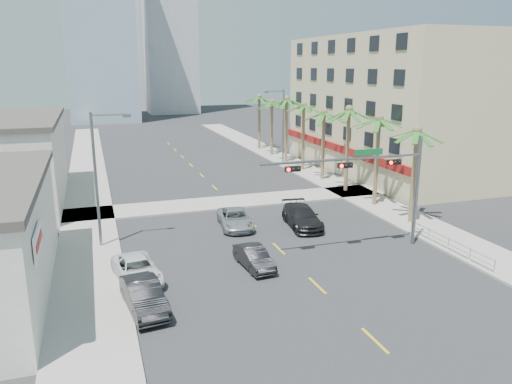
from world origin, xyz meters
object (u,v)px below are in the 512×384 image
car_parked_far (137,270)px  car_lane_left (254,258)px  traffic_signal_mast (376,175)px  car_lane_center (235,219)px  car_lane_right (302,217)px  car_parked_mid (144,296)px

car_parked_far → car_lane_left: (6.86, -0.24, -0.03)m
traffic_signal_mast → car_lane_center: 11.21m
traffic_signal_mast → car_lane_right: size_ratio=2.08×
car_lane_right → car_parked_mid: bearing=-135.7°
traffic_signal_mast → car_lane_left: 9.44m
car_lane_left → car_lane_right: (5.89, 6.36, 0.14)m
car_lane_center → car_parked_mid: bearing=-118.8°
traffic_signal_mast → car_lane_center: traffic_signal_mast is taller
car_lane_left → car_lane_right: 8.66m
car_lane_center → car_lane_right: car_lane_right is taller
traffic_signal_mast → car_lane_center: size_ratio=2.26×
car_parked_mid → car_lane_center: size_ratio=0.94×
car_parked_mid → car_lane_left: (6.86, 3.41, -0.12)m
car_lane_right → car_lane_left: bearing=-126.0°
car_parked_mid → car_lane_right: (12.75, 9.76, 0.02)m
car_parked_far → car_lane_right: (12.75, 6.11, 0.11)m
car_parked_far → car_lane_right: 14.14m
car_parked_far → car_parked_mid: bearing=-97.8°
car_lane_center → traffic_signal_mast: bearing=-38.6°
traffic_signal_mast → car_lane_left: traffic_signal_mast is taller
car_parked_far → car_lane_center: bearing=35.7°
traffic_signal_mast → car_parked_mid: traffic_signal_mast is taller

